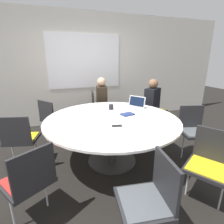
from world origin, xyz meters
name	(u,v)px	position (x,y,z in m)	size (l,w,h in m)	color
ground_plane	(112,160)	(0.00, 0.00, 0.00)	(16.00, 16.00, 0.00)	black
wall_back	(85,70)	(0.00, 2.11, 1.35)	(8.00, 0.07, 2.70)	silver
conference_table	(112,125)	(0.00, 0.00, 0.64)	(2.06, 2.06, 0.75)	#333333
chair_0	(153,108)	(1.36, 0.99, 0.52)	(0.60, 0.59, 0.87)	#262628
chair_1	(98,105)	(0.21, 1.67, 0.52)	(0.49, 0.50, 0.87)	#262628
chair_2	(52,117)	(-0.88, 1.06, 0.52)	(0.60, 0.60, 0.87)	#262628
chair_3	(20,136)	(-1.35, 0.28, 0.52)	(0.53, 0.52, 0.87)	#262628
chair_4	(29,178)	(-1.13, -0.79, 0.52)	(0.60, 0.59, 0.87)	#262628
chair_5	(150,195)	(-0.13, -1.37, 0.52)	(0.48, 0.49, 0.87)	#262628
chair_6	(209,161)	(0.78, -1.14, 0.52)	(0.59, 0.59, 0.87)	#262628
chair_7	(193,127)	(1.35, -0.29, 0.52)	(0.53, 0.52, 0.87)	#262628
person_0	(153,102)	(1.20, 0.78, 0.71)	(0.42, 0.38, 1.22)	black
person_1	(102,99)	(0.25, 1.42, 0.71)	(0.30, 0.39, 1.22)	#2D2319
laptop	(135,105)	(0.59, 0.39, 0.80)	(0.37, 0.40, 0.21)	silver
spiral_notebook	(127,114)	(0.29, 0.07, 0.76)	(0.24, 0.19, 0.02)	navy
coffee_cup	(111,107)	(0.14, 0.46, 0.79)	(0.08, 0.08, 0.09)	black
cell_phone	(117,126)	(-0.04, -0.33, 0.75)	(0.15, 0.10, 0.01)	black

